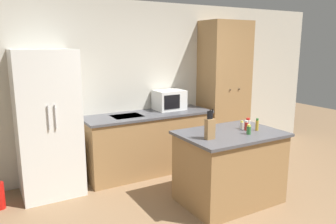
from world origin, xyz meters
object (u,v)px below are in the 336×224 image
(microwave, at_px, (169,100))
(spice_bottle_pale_salt, at_px, (257,125))
(refrigerator, at_px, (48,124))
(spice_bottle_green_herb, at_px, (249,130))
(pantry_cabinet, at_px, (224,90))
(knife_block, at_px, (210,128))
(spice_bottle_tall_dark, at_px, (242,125))
(spice_bottle_amber_oil, at_px, (248,123))
(spice_bottle_short_red, at_px, (246,126))

(microwave, xyz_separation_m, spice_bottle_pale_salt, (0.34, -1.60, -0.11))
(refrigerator, xyz_separation_m, spice_bottle_green_herb, (2.03, -1.55, 0.01))
(refrigerator, relative_size, pantry_cabinet, 0.81)
(microwave, bearing_deg, knife_block, -103.81)
(knife_block, height_order, spice_bottle_tall_dark, knife_block)
(spice_bottle_amber_oil, height_order, spice_bottle_pale_salt, spice_bottle_pale_salt)
(microwave, bearing_deg, pantry_cabinet, -3.48)
(spice_bottle_amber_oil, height_order, spice_bottle_green_herb, spice_bottle_amber_oil)
(refrigerator, height_order, pantry_cabinet, pantry_cabinet)
(spice_bottle_tall_dark, xyz_separation_m, spice_bottle_pale_salt, (0.10, -0.16, 0.02))
(refrigerator, bearing_deg, microwave, 4.08)
(spice_bottle_short_red, bearing_deg, refrigerator, 146.81)
(spice_bottle_green_herb, distance_m, spice_bottle_pale_salt, 0.23)
(spice_bottle_green_herb, height_order, spice_bottle_pale_salt, spice_bottle_pale_salt)
(spice_bottle_tall_dark, bearing_deg, spice_bottle_short_red, -94.40)
(knife_block, height_order, spice_bottle_pale_salt, knife_block)
(knife_block, relative_size, spice_bottle_short_red, 2.73)
(microwave, relative_size, spice_bottle_pale_salt, 2.98)
(spice_bottle_tall_dark, bearing_deg, knife_block, -164.93)
(pantry_cabinet, xyz_separation_m, knife_block, (-1.46, -1.55, -0.14))
(spice_bottle_tall_dark, bearing_deg, refrigerator, 148.58)
(pantry_cabinet, distance_m, spice_bottle_amber_oil, 1.55)
(pantry_cabinet, distance_m, knife_block, 2.13)
(microwave, xyz_separation_m, spice_bottle_short_red, (0.23, -1.53, -0.12))
(spice_bottle_tall_dark, height_order, spice_bottle_green_herb, spice_bottle_green_herb)
(refrigerator, relative_size, knife_block, 5.53)
(refrigerator, bearing_deg, spice_bottle_short_red, -33.19)
(spice_bottle_pale_salt, bearing_deg, knife_block, -179.10)
(pantry_cabinet, height_order, spice_bottle_green_herb, pantry_cabinet)
(knife_block, distance_m, spice_bottle_short_red, 0.64)
(knife_block, xyz_separation_m, spice_bottle_short_red, (0.63, 0.08, -0.07))
(spice_bottle_short_red, height_order, spice_bottle_amber_oil, same)
(spice_bottle_tall_dark, distance_m, spice_bottle_pale_salt, 0.19)
(microwave, height_order, spice_bottle_green_herb, microwave)
(pantry_cabinet, bearing_deg, refrigerator, -178.63)
(spice_bottle_pale_salt, bearing_deg, microwave, 102.10)
(spice_bottle_short_red, bearing_deg, spice_bottle_green_herb, -123.85)
(knife_block, xyz_separation_m, spice_bottle_green_herb, (0.52, -0.07, -0.08))
(pantry_cabinet, distance_m, spice_bottle_short_red, 1.70)
(pantry_cabinet, bearing_deg, spice_bottle_short_red, -119.52)
(refrigerator, distance_m, pantry_cabinet, 2.97)
(refrigerator, relative_size, spice_bottle_amber_oil, 15.21)
(spice_bottle_tall_dark, relative_size, spice_bottle_green_herb, 0.87)
(refrigerator, xyz_separation_m, knife_block, (1.50, -1.48, 0.08))
(spice_bottle_short_red, bearing_deg, pantry_cabinet, 60.48)
(spice_bottle_green_herb, xyz_separation_m, spice_bottle_pale_salt, (0.21, 0.08, 0.02))
(spice_bottle_amber_oil, bearing_deg, refrigerator, 150.09)
(refrigerator, distance_m, spice_bottle_green_herb, 2.55)
(spice_bottle_green_herb, bearing_deg, refrigerator, 142.67)
(microwave, height_order, spice_bottle_short_red, microwave)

